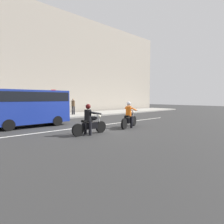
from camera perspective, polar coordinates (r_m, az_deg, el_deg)
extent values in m
plane|color=#2C2C2C|center=(10.98, -5.16, -5.12)|extent=(80.00, 80.00, 0.00)
cube|color=#99968E|center=(17.95, -20.87, -1.50)|extent=(40.00, 4.40, 0.14)
cube|color=#A89E8E|center=(21.43, -24.76, 14.55)|extent=(40.00, 1.40, 11.51)
cube|color=silver|center=(11.30, -10.94, -4.89)|extent=(18.00, 0.14, 0.01)
cylinder|color=black|center=(9.68, -3.45, -4.57)|extent=(0.60, 0.14, 0.60)
cylinder|color=black|center=(8.84, -10.44, -5.48)|extent=(0.60, 0.14, 0.60)
cylinder|color=silver|center=(9.56, -4.01, -2.58)|extent=(0.35, 0.07, 0.76)
cube|color=black|center=(9.22, -6.79, -4.16)|extent=(0.78, 0.30, 0.32)
ellipsoid|color=black|center=(9.31, -5.74, -1.93)|extent=(0.49, 0.25, 0.22)
cube|color=black|center=(9.08, -7.71, -2.74)|extent=(0.53, 0.25, 0.10)
cylinder|color=silver|center=(9.48, -4.30, -0.52)|extent=(0.06, 0.70, 0.04)
sphere|color=silver|center=(9.55, -3.93, -1.33)|extent=(0.17, 0.17, 0.17)
cylinder|color=silver|center=(9.19, -8.89, -4.96)|extent=(0.70, 0.09, 0.07)
cylinder|color=black|center=(9.00, -6.72, -5.06)|extent=(0.15, 0.15, 0.67)
cylinder|color=black|center=(9.32, -8.22, -4.76)|extent=(0.15, 0.15, 0.67)
cylinder|color=black|center=(9.09, -7.42, -0.99)|extent=(0.35, 0.35, 0.55)
cylinder|color=black|center=(9.11, -4.97, -0.33)|extent=(0.66, 0.11, 0.21)
cylinder|color=black|center=(9.45, -6.66, -0.17)|extent=(0.66, 0.11, 0.21)
sphere|color=tan|center=(9.07, -7.35, 1.49)|extent=(0.20, 0.20, 0.20)
sphere|color=#510F0F|center=(9.07, -7.35, 1.68)|extent=(0.25, 0.25, 0.25)
cylinder|color=black|center=(12.13, 6.71, -2.73)|extent=(0.64, 0.33, 0.63)
cylinder|color=black|center=(10.71, 3.72, -3.64)|extent=(0.64, 0.33, 0.63)
cylinder|color=silver|center=(11.98, 6.52, -1.12)|extent=(0.35, 0.17, 0.77)
cube|color=black|center=(11.40, 5.32, -2.46)|extent=(0.89, 0.55, 0.32)
ellipsoid|color=black|center=(11.56, 5.74, -0.59)|extent=(0.53, 0.39, 0.22)
cube|color=black|center=(11.21, 4.97, -1.26)|extent=(0.57, 0.40, 0.10)
cylinder|color=silver|center=(11.89, 6.43, 0.55)|extent=(0.27, 0.67, 0.04)
sphere|color=silver|center=(11.98, 6.56, -0.09)|extent=(0.17, 0.17, 0.17)
cylinder|color=silver|center=(11.20, 3.97, -3.19)|extent=(0.68, 0.30, 0.07)
cylinder|color=black|center=(11.21, 5.98, -3.14)|extent=(0.19, 0.19, 0.69)
cylinder|color=black|center=(11.36, 4.11, -3.03)|extent=(0.19, 0.19, 0.69)
cylinder|color=orange|center=(11.24, 5.10, 0.28)|extent=(0.43, 0.43, 0.60)
cylinder|color=orange|center=(11.48, 6.80, 0.83)|extent=(0.72, 0.33, 0.25)
cylinder|color=orange|center=(11.64, 4.78, 0.89)|extent=(0.72, 0.33, 0.25)
sphere|color=tan|center=(11.23, 5.15, 2.42)|extent=(0.20, 0.20, 0.20)
sphere|color=#B7B7BC|center=(11.23, 5.15, 2.57)|extent=(0.25, 0.25, 0.25)
cube|color=navy|center=(12.76, -24.01, 1.53)|extent=(4.58, 1.90, 2.04)
cube|color=black|center=(12.75, -24.10, 4.32)|extent=(4.44, 1.93, 0.56)
cylinder|color=black|center=(13.35, -18.10, -2.25)|extent=(0.64, 1.96, 0.64)
cylinder|color=black|center=(12.46, -30.09, -3.07)|extent=(0.64, 1.96, 0.64)
cylinder|color=gray|center=(17.79, -17.47, 2.72)|extent=(0.08, 0.08, 2.46)
cube|color=red|center=(17.76, -17.50, 5.87)|extent=(0.44, 0.03, 0.44)
cylinder|color=black|center=(19.12, -12.06, 0.49)|extent=(0.14, 0.14, 0.83)
cylinder|color=black|center=(19.22, -11.54, 0.51)|extent=(0.14, 0.14, 0.83)
cylinder|color=#4C3823|center=(19.14, -11.83, 2.60)|extent=(0.34, 0.34, 0.57)
sphere|color=tan|center=(19.13, -11.85, 3.77)|extent=(0.21, 0.21, 0.21)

